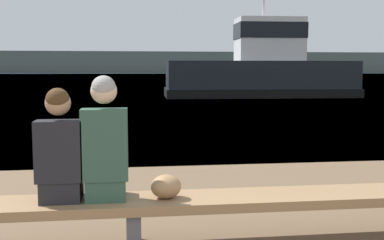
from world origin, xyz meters
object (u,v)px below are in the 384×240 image
object	(u,v)px
person_left	(60,152)
shopping_bag	(166,187)
bench_main	(133,207)
person_right	(105,144)
tugboat_red	(262,72)

from	to	relation	value
person_left	shopping_bag	size ratio (longest dim) A/B	3.63
shopping_bag	bench_main	bearing A→B (deg)	177.05
person_left	shopping_bag	distance (m)	0.93
person_left	person_right	world-z (taller)	person_right
person_right	shopping_bag	distance (m)	0.63
person_left	person_right	distance (m)	0.37
person_right	shopping_bag	size ratio (longest dim) A/B	4.01
person_left	shopping_bag	xyz separation A→B (m)	(0.88, -0.02, -0.32)
bench_main	tugboat_red	world-z (taller)	tugboat_red
shopping_bag	tugboat_red	world-z (taller)	tugboat_red
shopping_bag	tugboat_red	bearing A→B (deg)	72.19
shopping_bag	tugboat_red	distance (m)	23.17
tugboat_red	shopping_bag	bearing A→B (deg)	164.25
person_left	shopping_bag	bearing A→B (deg)	-0.99
person_left	bench_main	bearing A→B (deg)	-0.08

